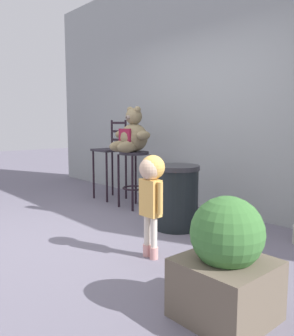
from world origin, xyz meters
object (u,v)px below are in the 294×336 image
(bar_stool_with_teddy, at_px, (134,167))
(trash_bin, at_px, (176,197))
(bar_chair_empty, at_px, (111,154))
(planter_with_shrub, at_px, (226,263))
(child_walking, at_px, (151,184))
(teddy_bear, at_px, (132,135))

(bar_stool_with_teddy, xyz_separation_m, trash_bin, (1.09, -0.27, -0.21))
(bar_chair_empty, height_order, planter_with_shrub, bar_chair_empty)
(trash_bin, relative_size, planter_with_shrub, 0.95)
(child_walking, distance_m, bar_chair_empty, 2.53)
(bar_stool_with_teddy, height_order, child_walking, child_walking)
(teddy_bear, distance_m, planter_with_shrub, 2.98)
(trash_bin, height_order, planter_with_shrub, planter_with_shrub)
(teddy_bear, relative_size, trash_bin, 0.86)
(teddy_bear, bearing_deg, trash_bin, -12.61)
(child_walking, bearing_deg, planter_with_shrub, -118.37)
(bar_stool_with_teddy, distance_m, bar_chair_empty, 0.72)
(bar_chair_empty, bearing_deg, teddy_bear, -11.06)
(child_walking, distance_m, planter_with_shrub, 1.12)
(child_walking, xyz_separation_m, trash_bin, (-0.46, 0.79, -0.30))
(child_walking, distance_m, trash_bin, 0.96)
(child_walking, relative_size, bar_chair_empty, 0.74)
(bar_stool_with_teddy, relative_size, bar_chair_empty, 0.64)
(trash_bin, xyz_separation_m, bar_chair_empty, (-1.79, 0.38, 0.34))
(bar_stool_with_teddy, bearing_deg, bar_chair_empty, 171.45)
(planter_with_shrub, bearing_deg, teddy_bear, 152.36)
(bar_stool_with_teddy, bearing_deg, trash_bin, -14.19)
(bar_stool_with_teddy, distance_m, teddy_bear, 0.45)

